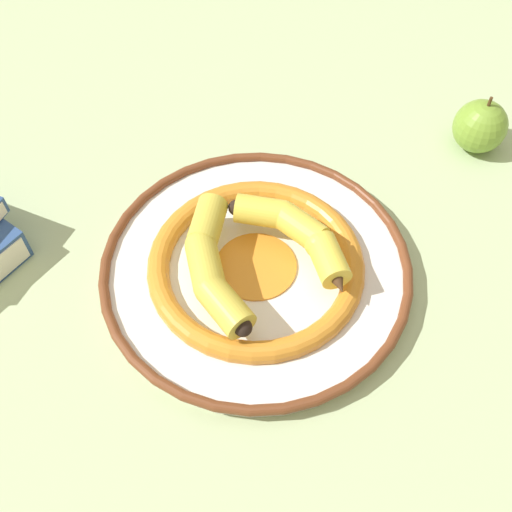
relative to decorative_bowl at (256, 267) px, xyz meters
The scene contains 5 objects.
ground_plane 0.04m from the decorative_bowl, 54.74° to the right, with size 2.80×2.80×0.00m, color #B2C693.
decorative_bowl is the anchor object (origin of this frame).
banana_a 0.06m from the decorative_bowl, 123.90° to the left, with size 0.17×0.10×0.03m.
banana_b 0.06m from the decorative_bowl, 52.35° to the right, with size 0.11×0.15×0.03m.
apple 0.35m from the decorative_bowl, 41.16° to the right, with size 0.07×0.07×0.08m.
Camera 1 is at (-0.38, -0.05, 0.56)m, focal length 42.00 mm.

